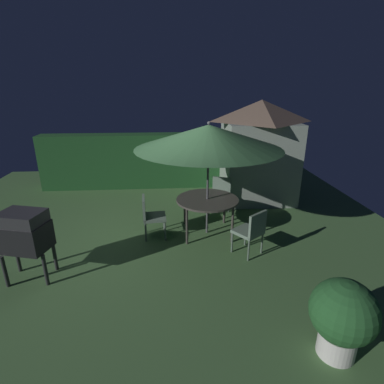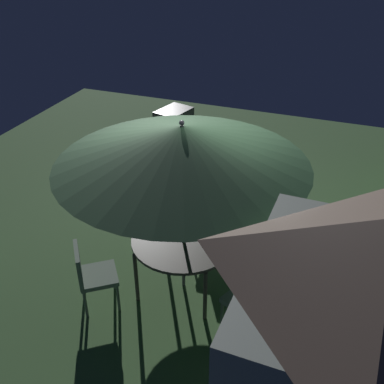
{
  "view_description": "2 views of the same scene",
  "coord_description": "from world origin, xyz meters",
  "views": [
    {
      "loc": [
        0.38,
        -5.64,
        3.07
      ],
      "look_at": [
        0.77,
        -0.2,
        1.1
      ],
      "focal_mm": 28.01,
      "sensor_mm": 36.0,
      "label": 1
    },
    {
      "loc": [
        5.38,
        1.91,
        4.28
      ],
      "look_at": [
        0.52,
        0.1,
        1.11
      ],
      "focal_mm": 42.45,
      "sensor_mm": 36.0,
      "label": 2
    }
  ],
  "objects": [
    {
      "name": "patio_table",
      "position": [
        1.12,
        0.2,
        0.73
      ],
      "size": [
        1.31,
        1.31,
        0.79
      ],
      "color": "#47423D",
      "rests_on": "ground"
    },
    {
      "name": "bbq_grill",
      "position": [
        -1.98,
        -1.2,
        0.85
      ],
      "size": [
        0.8,
        0.66,
        1.2
      ],
      "color": "black",
      "rests_on": "ground"
    },
    {
      "name": "patio_umbrella",
      "position": [
        1.12,
        0.2,
        2.09
      ],
      "size": [
        2.94,
        2.94,
        2.39
      ],
      "color": "#4C4C51",
      "rests_on": "ground"
    },
    {
      "name": "ground_plane",
      "position": [
        0.0,
        0.0,
        0.0
      ],
      "size": [
        11.0,
        11.0,
        0.0
      ],
      "primitive_type": "plane",
      "color": "#47703D"
    },
    {
      "name": "potted_plant_by_grill",
      "position": [
        2.3,
        -3.02,
        0.57
      ],
      "size": [
        0.76,
        0.76,
        1.01
      ],
      "color": "silver",
      "rests_on": "ground"
    },
    {
      "name": "chair_far_side",
      "position": [
        1.84,
        -0.75,
        0.52
      ],
      "size": [
        0.65,
        0.65,
        0.9
      ],
      "color": "slate",
      "rests_on": "ground"
    },
    {
      "name": "chair_toward_hedge",
      "position": [
        1.57,
        1.24,
        0.52
      ],
      "size": [
        0.61,
        0.61,
        0.9
      ],
      "color": "slate",
      "rests_on": "ground"
    },
    {
      "name": "garden_shed",
      "position": [
        2.77,
        2.3,
        1.37
      ],
      "size": [
        2.0,
        1.93,
        2.69
      ],
      "color": "gray",
      "rests_on": "ground"
    },
    {
      "name": "hedge_backdrop",
      "position": [
        0.0,
        3.5,
        0.82
      ],
      "size": [
        7.08,
        0.59,
        1.65
      ],
      "color": "#1E4C23",
      "rests_on": "ground"
    },
    {
      "name": "chair_near_shed",
      "position": [
        -0.08,
        0.1,
        0.52
      ],
      "size": [
        0.5,
        0.5,
        0.9
      ],
      "color": "slate",
      "rests_on": "ground"
    }
  ]
}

